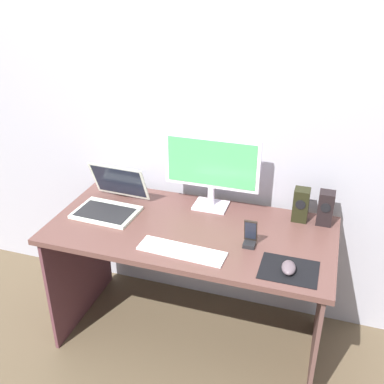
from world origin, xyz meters
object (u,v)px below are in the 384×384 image
object	(u,v)px
speaker_near_monitor	(301,205)
keyboard_external	(182,251)
laptop	(110,202)
fishbowl	(123,182)
speaker_right	(326,208)
phone_in_dock	(250,237)
mouse	(289,268)
monitor	(212,168)

from	to	relation	value
speaker_near_monitor	keyboard_external	bearing A→B (deg)	-136.11
laptop	fishbowl	size ratio (longest dim) A/B	2.36
laptop	fishbowl	bearing A→B (deg)	95.24
laptop	keyboard_external	size ratio (longest dim) A/B	0.82
speaker_right	speaker_near_monitor	distance (m)	0.12
phone_in_dock	fishbowl	bearing A→B (deg)	158.62
keyboard_external	phone_in_dock	bearing A→B (deg)	30.47
speaker_right	keyboard_external	bearing A→B (deg)	-142.46
mouse	phone_in_dock	bearing A→B (deg)	137.59
monitor	fishbowl	xyz separation A→B (m)	(-0.52, 0.00, -0.16)
keyboard_external	phone_in_dock	size ratio (longest dim) A/B	2.96
keyboard_external	speaker_near_monitor	bearing A→B (deg)	46.91
keyboard_external	speaker_right	bearing A→B (deg)	40.55
speaker_right	keyboard_external	size ratio (longest dim) A/B	0.43
phone_in_dock	speaker_near_monitor	bearing A→B (deg)	58.09
speaker_near_monitor	mouse	xyz separation A→B (m)	(0.00, -0.46, -0.07)
phone_in_dock	monitor	bearing A→B (deg)	131.97
phone_in_dock	mouse	bearing A→B (deg)	-36.35
speaker_right	phone_in_dock	xyz separation A→B (m)	(-0.32, -0.31, -0.04)
laptop	phone_in_dock	xyz separation A→B (m)	(0.78, -0.11, 0.00)
fishbowl	keyboard_external	bearing A→B (deg)	-42.01
fishbowl	keyboard_external	xyz separation A→B (m)	(0.51, -0.46, -0.06)
speaker_near_monitor	fishbowl	xyz separation A→B (m)	(-0.99, -0.00, -0.02)
laptop	mouse	bearing A→B (deg)	-14.81
phone_in_dock	keyboard_external	bearing A→B (deg)	-152.54
speaker_right	fishbowl	bearing A→B (deg)	-179.83
monitor	mouse	bearing A→B (deg)	-43.66
laptop	mouse	size ratio (longest dim) A/B	3.36
fishbowl	monitor	bearing A→B (deg)	-0.54
keyboard_external	mouse	world-z (taller)	mouse
keyboard_external	mouse	distance (m)	0.48
monitor	mouse	distance (m)	0.69
speaker_right	phone_in_dock	size ratio (longest dim) A/B	1.28
laptop	fishbowl	distance (m)	0.20
speaker_near_monitor	phone_in_dock	size ratio (longest dim) A/B	1.26
laptop	speaker_near_monitor	bearing A→B (deg)	11.77
monitor	keyboard_external	bearing A→B (deg)	-91.21
monitor	laptop	world-z (taller)	monitor
monitor	speaker_right	bearing A→B (deg)	0.79
speaker_near_monitor	fishbowl	bearing A→B (deg)	-179.81
monitor	keyboard_external	xyz separation A→B (m)	(-0.01, -0.45, -0.22)
laptop	mouse	world-z (taller)	laptop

